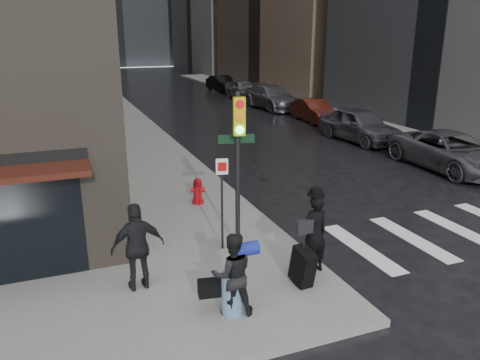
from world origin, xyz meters
The scene contains 15 objects.
ground centered at (0.00, 0.00, 0.00)m, with size 140.00×140.00×0.00m, color black.
sidewalk_left centered at (0.00, 27.00, 0.07)m, with size 4.00×50.00×0.15m, color slate.
sidewalk_right centered at (13.50, 27.00, 0.07)m, with size 3.00×50.00×0.15m, color slate.
crosswalk centered at (7.50, 1.00, 0.00)m, with size 8.50×3.00×0.01m.
man_overcoat centered at (1.49, 0.08, 0.98)m, with size 1.02×1.05×1.97m.
man_jeans centered at (-0.63, -0.71, 0.96)m, with size 1.13×0.76×1.62m.
man_greycoat centered at (-2.07, 0.84, 1.08)m, with size 1.11×0.52×1.85m.
traffic_light centered at (0.45, 1.82, 2.60)m, with size 0.93×0.52×3.79m.
fire_hydrant centered at (0.48, 5.26, 0.51)m, with size 0.47×0.36×0.81m.
parked_car_0 centered at (11.05, 5.79, 0.74)m, with size 2.45×5.31×1.48m, color #434247.
parked_car_1 centered at (10.72, 11.45, 0.83)m, with size 1.97×4.90×1.67m, color #3F3E44.
parked_car_2 centered at (11.40, 17.12, 0.68)m, with size 1.44×4.13×1.36m, color #3D130C.
parked_car_3 centered at (11.22, 22.78, 0.83)m, with size 2.32×5.71×1.66m, color #444449.
parked_car_4 centered at (11.24, 28.44, 0.79)m, with size 1.87×4.65×1.59m, color #535359.
parked_car_5 centered at (11.41, 34.10, 0.73)m, with size 1.54×4.41×1.45m, color black.
Camera 1 is at (-3.29, -7.89, 5.16)m, focal length 35.00 mm.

